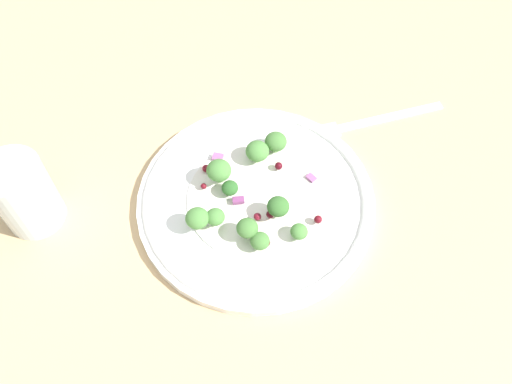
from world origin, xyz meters
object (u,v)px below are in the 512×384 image
Objects in this scene: broccoli_floret_2 at (197,219)px; plate at (256,200)px; fork at (370,121)px; water_glass at (24,194)px; broccoli_floret_0 at (219,171)px; broccoli_floret_1 at (234,188)px.

plate is at bearing 112.97° from broccoli_floret_2.
fork is 1.96× the size of water_glass.
broccoli_floret_0 is 22.47cm from fork.
fork is 43.98cm from water_glass.
broccoli_floret_2 is at bearing 73.21° from water_glass.
water_glass is at bearing -89.15° from broccoli_floret_0.
water_glass is at bearing -95.85° from plate.
fork is (-13.18, 24.22, -3.26)cm from broccoli_floret_2.
water_glass is at bearing -93.78° from broccoli_floret_1.
broccoli_floret_0 is 6.83cm from broccoli_floret_2.
plate is at bearing 52.69° from broccoli_floret_0.
fork is at bearing 118.56° from broccoli_floret_2.
water_glass reaches higher than broccoli_floret_1.
plate is 19.88cm from fork.
broccoli_floret_1 is (1.88, 1.45, -1.16)cm from broccoli_floret_0.
plate is 2.99× the size of water_glass.
broccoli_floret_0 is at bearing 151.93° from broccoli_floret_2.
broccoli_floret_0 is 0.16× the size of fork.
broccoli_floret_1 is at bearing 86.22° from water_glass.
plate is 5.71cm from broccoli_floret_0.
fork is (-7.16, 21.01, -3.48)cm from broccoli_floret_0.
broccoli_floret_2 is at bearing -28.07° from broccoli_floret_0.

